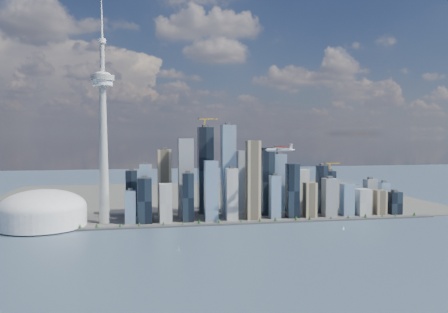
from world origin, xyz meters
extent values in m
plane|color=#344D5B|center=(0.00, 0.00, 0.00)|extent=(4000.00, 4000.00, 0.00)
cube|color=#383838|center=(0.00, 250.00, 2.00)|extent=(1100.00, 22.00, 4.00)
cube|color=#4C4C47|center=(0.00, 700.00, 1.50)|extent=(1400.00, 900.00, 3.00)
cylinder|color=#3F2D1E|center=(-476.67, 250.00, 5.20)|extent=(1.00, 1.00, 2.40)
cone|color=#18431C|center=(-476.67, 250.00, 8.80)|extent=(7.20, 7.20, 8.00)
cylinder|color=#3F2D1E|center=(-390.00, 250.00, 5.20)|extent=(1.00, 1.00, 2.40)
cone|color=#18431C|center=(-390.00, 250.00, 8.80)|extent=(7.20, 7.20, 8.00)
cylinder|color=#3F2D1E|center=(-303.33, 250.00, 5.20)|extent=(1.00, 1.00, 2.40)
cone|color=#18431C|center=(-303.33, 250.00, 8.80)|extent=(7.20, 7.20, 8.00)
cylinder|color=#3F2D1E|center=(-216.67, 250.00, 5.20)|extent=(1.00, 1.00, 2.40)
cone|color=#18431C|center=(-216.67, 250.00, 8.80)|extent=(7.20, 7.20, 8.00)
cylinder|color=#3F2D1E|center=(-130.00, 250.00, 5.20)|extent=(1.00, 1.00, 2.40)
cone|color=#18431C|center=(-130.00, 250.00, 8.80)|extent=(7.20, 7.20, 8.00)
cylinder|color=#3F2D1E|center=(-43.33, 250.00, 5.20)|extent=(1.00, 1.00, 2.40)
cone|color=#18431C|center=(-43.33, 250.00, 8.80)|extent=(7.20, 7.20, 8.00)
cylinder|color=#3F2D1E|center=(43.33, 250.00, 5.20)|extent=(1.00, 1.00, 2.40)
cone|color=#18431C|center=(43.33, 250.00, 8.80)|extent=(7.20, 7.20, 8.00)
cylinder|color=#3F2D1E|center=(130.00, 250.00, 5.20)|extent=(1.00, 1.00, 2.40)
cone|color=#18431C|center=(130.00, 250.00, 8.80)|extent=(7.20, 7.20, 8.00)
cylinder|color=#3F2D1E|center=(216.67, 250.00, 5.20)|extent=(1.00, 1.00, 2.40)
cone|color=#18431C|center=(216.67, 250.00, 8.80)|extent=(7.20, 7.20, 8.00)
cylinder|color=#3F2D1E|center=(303.33, 250.00, 5.20)|extent=(1.00, 1.00, 2.40)
cone|color=#18431C|center=(303.33, 250.00, 8.80)|extent=(7.20, 7.20, 8.00)
cylinder|color=#3F2D1E|center=(390.00, 250.00, 5.20)|extent=(1.00, 1.00, 2.40)
cone|color=#18431C|center=(390.00, 250.00, 8.80)|extent=(7.20, 7.20, 8.00)
cylinder|color=#3F2D1E|center=(476.67, 250.00, 5.20)|extent=(1.00, 1.00, 2.40)
cone|color=#18431C|center=(476.67, 250.00, 8.80)|extent=(7.20, 7.20, 8.00)
cube|color=black|center=(-200.00, 290.00, 58.22)|extent=(34.00, 34.00, 110.44)
cube|color=#80A4C2|center=(-200.00, 340.00, 73.28)|extent=(30.00, 30.00, 140.56)
cube|color=#AFAFAB|center=(-150.00, 290.00, 50.69)|extent=(30.00, 30.00, 95.38)
cube|color=tan|center=(-150.00, 395.00, 90.85)|extent=(36.00, 36.00, 175.70)
cube|color=slate|center=(-95.00, 340.00, 105.91)|extent=(38.00, 38.00, 205.82)
cube|color=black|center=(-95.00, 290.00, 63.24)|extent=(28.00, 28.00, 120.48)
cube|color=#80A4C2|center=(-40.00, 290.00, 78.30)|extent=(32.00, 32.00, 150.60)
cube|color=black|center=(-40.00, 395.00, 120.97)|extent=(40.00, 40.00, 235.94)
cube|color=#80A4C2|center=(15.00, 340.00, 123.48)|extent=(36.00, 36.00, 240.96)
cube|color=#AFAFAB|center=(15.00, 290.00, 68.26)|extent=(28.00, 28.00, 130.52)
cube|color=tan|center=(70.00, 290.00, 103.40)|extent=(34.00, 34.00, 200.80)
cube|color=slate|center=(70.00, 395.00, 88.34)|extent=(30.00, 30.00, 170.68)
cube|color=black|center=(125.00, 340.00, 93.36)|extent=(32.00, 32.00, 180.72)
cube|color=#80A4C2|center=(125.00, 290.00, 58.22)|extent=(26.00, 26.00, 110.44)
cube|color=black|center=(175.00, 290.00, 73.28)|extent=(30.00, 30.00, 140.56)
cube|color=#80A4C2|center=(175.00, 395.00, 83.32)|extent=(34.00, 34.00, 160.64)
cube|color=#AFAFAB|center=(225.00, 340.00, 63.24)|extent=(28.00, 28.00, 120.48)
cube|color=tan|center=(225.00, 290.00, 48.18)|extent=(30.00, 30.00, 90.36)
cube|color=slate|center=(275.00, 290.00, 53.20)|extent=(32.00, 32.00, 100.40)
cube|color=black|center=(275.00, 340.00, 68.26)|extent=(26.00, 26.00, 130.52)
cube|color=#80A4C2|center=(325.00, 290.00, 45.67)|extent=(30.00, 30.00, 85.34)
cube|color=black|center=(325.00, 395.00, 58.22)|extent=(28.00, 28.00, 110.44)
cube|color=#80A4C2|center=(375.00, 340.00, 40.65)|extent=(30.00, 30.00, 75.30)
cube|color=#AFAFAB|center=(375.00, 290.00, 38.14)|extent=(34.00, 34.00, 70.28)
cube|color=tan|center=(420.00, 290.00, 35.63)|extent=(28.00, 28.00, 65.26)
cube|color=slate|center=(420.00, 340.00, 48.18)|extent=(30.00, 30.00, 90.36)
cube|color=black|center=(465.00, 290.00, 33.12)|extent=(32.00, 32.00, 60.24)
cube|color=#80A4C2|center=(465.00, 340.00, 43.16)|extent=(26.00, 26.00, 80.32)
cube|color=black|center=(-240.00, 395.00, 63.24)|extent=(30.00, 30.00, 120.48)
cube|color=#80A4C2|center=(-240.00, 290.00, 43.16)|extent=(26.00, 26.00, 80.32)
cube|color=gold|center=(-40.00, 395.00, 249.94)|extent=(3.00, 3.00, 22.00)
cube|color=gold|center=(-31.75, 395.00, 260.94)|extent=(55.00, 2.20, 2.20)
cube|color=#383838|center=(-56.50, 395.00, 262.94)|extent=(6.00, 4.00, 4.00)
cube|color=#B11D19|center=(175.00, 395.00, 174.64)|extent=(3.00, 3.00, 22.00)
cube|color=#B11D19|center=(182.20, 395.00, 185.64)|extent=(48.00, 2.20, 2.20)
cube|color=#383838|center=(160.60, 395.00, 187.64)|extent=(6.00, 4.00, 4.00)
cube|color=gold|center=(325.00, 395.00, 124.44)|extent=(3.00, 3.00, 22.00)
cube|color=gold|center=(331.75, 395.00, 135.44)|extent=(45.00, 2.20, 2.20)
cube|color=#383838|center=(311.50, 395.00, 137.44)|extent=(6.00, 4.00, 4.00)
cone|color=#9F9E9A|center=(-300.00, 310.00, 173.00)|extent=(26.00, 26.00, 340.00)
cylinder|color=silver|center=(-300.00, 310.00, 343.00)|extent=(48.00, 48.00, 14.00)
cylinder|color=#9F9E9A|center=(-300.00, 310.00, 355.00)|extent=(56.00, 56.00, 12.00)
ellipsoid|color=silver|center=(-300.00, 310.00, 363.00)|extent=(40.00, 40.00, 14.00)
cylinder|color=#9F9E9A|center=(-300.00, 310.00, 403.00)|extent=(11.00, 11.00, 80.00)
cylinder|color=silver|center=(-300.00, 310.00, 443.00)|extent=(18.00, 18.00, 10.00)
cone|color=silver|center=(-300.00, 310.00, 501.00)|extent=(7.00, 7.00, 105.00)
cylinder|color=silver|center=(-440.00, 300.00, 25.00)|extent=(200.00, 200.00, 44.00)
ellipsoid|color=silver|center=(-440.00, 300.00, 47.00)|extent=(200.00, 200.00, 84.00)
cylinder|color=silver|center=(109.45, 199.06, 183.18)|extent=(59.73, 9.46, 7.32)
cone|color=silver|center=(78.57, 200.17, 183.18)|extent=(8.27, 7.61, 7.32)
cone|color=silver|center=(141.47, 197.91, 183.18)|extent=(11.70, 7.73, 7.32)
cube|color=silver|center=(107.16, 199.14, 187.07)|extent=(11.45, 64.37, 1.14)
cylinder|color=silver|center=(106.71, 186.57, 185.24)|extent=(12.73, 4.57, 4.12)
cylinder|color=silver|center=(107.61, 211.72, 185.24)|extent=(12.73, 4.57, 4.12)
cylinder|color=#3F3F3F|center=(99.85, 186.81, 185.24)|extent=(0.67, 9.16, 9.15)
cylinder|color=#3F3F3F|center=(100.75, 211.97, 185.24)|extent=(0.67, 9.16, 9.15)
cube|color=silver|center=(138.04, 198.03, 190.50)|extent=(6.44, 1.15, 12.59)
cube|color=silver|center=(138.04, 198.03, 196.91)|extent=(5.77, 20.77, 0.80)
cube|color=silver|center=(-142.24, 32.50, 0.44)|extent=(6.88, 4.56, 0.89)
cylinder|color=#999999|center=(-142.24, 32.50, 5.54)|extent=(0.27, 0.27, 9.98)
cube|color=silver|center=(247.63, 145.56, 0.37)|extent=(5.73, 3.54, 0.73)
cylinder|color=#999999|center=(247.63, 145.56, 4.59)|extent=(0.22, 0.22, 8.26)
camera|label=1|loc=(-206.62, -783.15, 221.19)|focal=35.00mm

